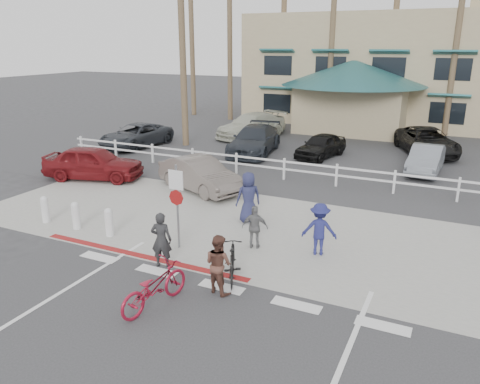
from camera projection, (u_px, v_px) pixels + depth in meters
The scene contains 34 objects.
ground at pixel (210, 298), 11.40m from camera, with size 140.00×140.00×0.00m, color #333335.
bike_path at pixel (164, 344), 9.68m from camera, with size 12.00×16.00×0.01m, color #333335.
sidewalk_plaza at pixel (277, 233), 15.27m from camera, with size 22.00×7.00×0.01m, color gray.
cross_street at pixel (313, 198), 18.71m from camera, with size 40.00×5.00×0.01m, color #333335.
parking_lot at pixel (362, 151), 26.87m from camera, with size 50.00×16.00×0.01m, color #333335.
curb_red at pixel (140, 256), 13.66m from camera, with size 7.00×0.25×0.02m, color maroon.
rail_fence at pixel (339, 176), 20.07m from camera, with size 29.40×0.16×1.00m, color silver, non-canonical shape.
building at pixel (430, 46), 35.49m from camera, with size 28.00×16.00×11.30m, color tan, non-canonical shape.
sign_post at pixel (177, 203), 13.79m from camera, with size 0.50×0.10×2.90m, color gray, non-canonical shape.
bollard_0 at pixel (109, 222), 14.94m from camera, with size 0.26×0.26×0.95m, color silver, non-canonical shape.
bollard_1 at pixel (76, 215), 15.52m from camera, with size 0.26×0.26×0.95m, color silver, non-canonical shape.
bollard_2 at pixel (45, 209), 16.09m from camera, with size 0.26×0.26×0.95m, color silver, non-canonical shape.
palm_0 at pixel (191, 22), 38.01m from camera, with size 4.00×4.00×15.00m, color #1D3E18, non-canonical shape.
palm_1 at pixel (230, 35), 35.82m from camera, with size 4.00×4.00×13.00m, color #1D3E18, non-canonical shape.
palm_2 at pixel (284, 13), 34.58m from camera, with size 4.00×4.00×16.00m, color #1D3E18, non-canonical shape.
palm_3 at pixel (333, 26), 32.38m from camera, with size 4.00×4.00×14.00m, color #1D3E18, non-canonical shape.
palm_4 at pixel (395, 18), 31.45m from camera, with size 4.00×4.00×15.00m, color #1D3E18, non-canonical shape.
palm_5 at pixel (458, 33), 29.26m from camera, with size 4.00×4.00×13.00m, color #1D3E18, non-canonical shape.
palm_10 at pixel (182, 41), 26.56m from camera, with size 4.00×4.00×12.00m, color #1D3E18, non-canonical shape.
bike_red at pixel (154, 287), 10.89m from camera, with size 0.71×2.02×1.06m, color maroon.
rider_red at pixel (161, 240), 12.81m from camera, with size 0.58×0.38×1.59m, color #262627.
bike_black at pixel (232, 262), 12.16m from camera, with size 0.47×1.68×1.01m, color black.
rider_black at pixel (218, 264), 11.49m from camera, with size 0.74×0.58×1.53m, color brown.
pedestrian_a at pixel (319, 229), 13.56m from camera, with size 1.02×0.59×1.58m, color navy.
pedestrian_child at pixel (255, 227), 13.99m from camera, with size 0.80×0.33×1.36m, color slate.
pedestrian_b at pixel (248, 197), 16.04m from camera, with size 0.87×0.56×1.78m, color #232549.
car_white_sedan at pixel (200, 174), 19.53m from camera, with size 1.47×4.20×1.39m, color #655B55.
car_red_compact at pixel (93, 163), 21.16m from camera, with size 1.79×4.45×1.52m, color maroon.
lot_car_0 at pixel (136, 136), 27.75m from camera, with size 2.24×4.85×1.35m, color #2B2F35.
lot_car_1 at pixel (254, 140), 26.02m from camera, with size 2.13×5.24×1.52m, color #22272F.
lot_car_2 at pixel (321, 146), 25.21m from camera, with size 1.51×3.75×1.28m, color black.
lot_car_3 at pixel (426, 159), 22.22m from camera, with size 1.37×3.93×1.30m, color slate.
lot_car_4 at pixel (251, 126), 30.47m from camera, with size 2.16×5.32×1.55m, color beige.
lot_car_5 at pixel (427, 141), 25.95m from camera, with size 2.40×5.20×1.45m, color black.
Camera 1 is at (4.99, -8.77, 5.97)m, focal length 35.00 mm.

